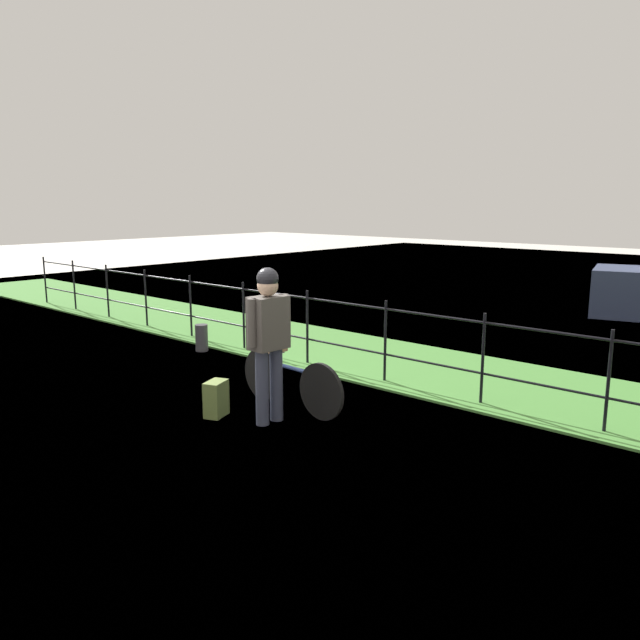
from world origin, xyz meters
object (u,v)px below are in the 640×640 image
object	(u,v)px
wooden_crate	(269,339)
backpack_on_paving	(216,399)
terrier_dog	(270,322)
mooring_bollard	(202,338)
bicycle_main	(290,381)
cyclist_person	(268,332)

from	to	relation	value
wooden_crate	backpack_on_paving	distance (m)	0.94
terrier_dog	wooden_crate	bearing A→B (deg)	176.76
mooring_bollard	terrier_dog	bearing A→B (deg)	-21.59
bicycle_main	wooden_crate	bearing A→B (deg)	176.76
terrier_dog	mooring_bollard	distance (m)	3.00
terrier_dog	bicycle_main	bearing A→B (deg)	-3.24
bicycle_main	cyclist_person	size ratio (longest dim) A/B	0.96
bicycle_main	cyclist_person	xyz separation A→B (m)	(0.14, -0.46, 0.66)
wooden_crate	mooring_bollard	bearing A→B (deg)	158.25
cyclist_person	backpack_on_paving	world-z (taller)	cyclist_person
wooden_crate	mooring_bollard	world-z (taller)	wooden_crate
wooden_crate	terrier_dog	size ratio (longest dim) A/B	1.19
bicycle_main	terrier_dog	distance (m)	0.72
wooden_crate	cyclist_person	xyz separation A→B (m)	(0.49, -0.48, 0.23)
bicycle_main	terrier_dog	size ratio (longest dim) A/B	5.08
cyclist_person	mooring_bollard	distance (m)	3.61
wooden_crate	cyclist_person	world-z (taller)	cyclist_person
wooden_crate	bicycle_main	bearing A→B (deg)	-3.24
backpack_on_paving	mooring_bollard	xyz separation A→B (m)	(-2.58, 1.80, 0.01)
backpack_on_paving	cyclist_person	bearing A→B (deg)	92.20
backpack_on_paving	terrier_dog	bearing A→B (deg)	149.44
bicycle_main	wooden_crate	distance (m)	0.56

